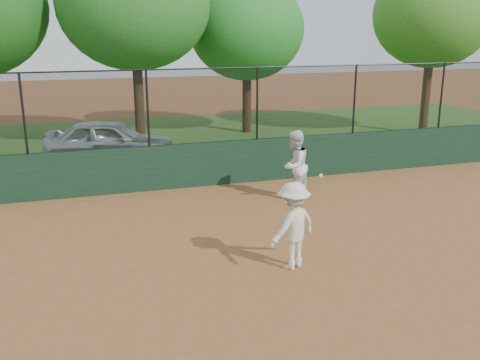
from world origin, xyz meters
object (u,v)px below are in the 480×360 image
object	(u,v)px
player_second	(294,166)
tree_4	(434,15)
tree_3	(247,30)
parked_car	(110,141)
tree_2	(134,4)
player_main	(293,226)

from	to	relation	value
player_second	tree_4	distance (m)	11.47
tree_3	parked_car	bearing A→B (deg)	-148.07
parked_car	tree_2	size ratio (longest dim) A/B	0.56
player_second	player_main	size ratio (longest dim) A/B	0.99
tree_4	player_second	bearing A→B (deg)	-142.50
tree_2	tree_4	bearing A→B (deg)	-5.55
tree_2	tree_3	distance (m)	4.85
parked_car	tree_3	distance (m)	7.69
parked_car	player_main	world-z (taller)	player_main
player_second	player_main	bearing A→B (deg)	26.30
parked_car	player_second	distance (m)	6.81
player_second	tree_4	bearing A→B (deg)	177.29
player_second	tree_2	bearing A→B (deg)	-110.00
player_main	tree_2	size ratio (longest dim) A/B	0.25
player_second	player_main	world-z (taller)	player_main
player_second	tree_2	world-z (taller)	tree_2
player_second	tree_3	size ratio (longest dim) A/B	0.29
player_main	tree_4	xyz separation A→B (m)	(10.18, 10.26, 3.89)
tree_2	parked_car	bearing A→B (deg)	-119.17
parked_car	tree_2	xyz separation A→B (m)	(1.27, 2.27, 4.30)
tree_2	tree_3	bearing A→B (deg)	16.66
parked_car	tree_3	xyz separation A→B (m)	(5.84, 3.64, 3.43)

